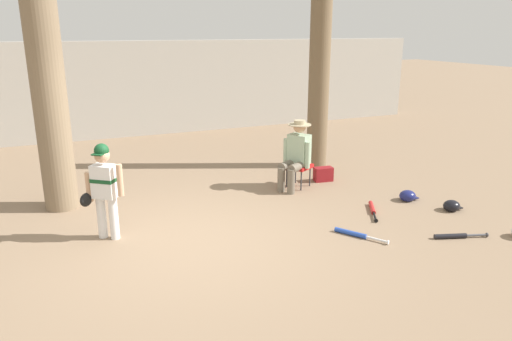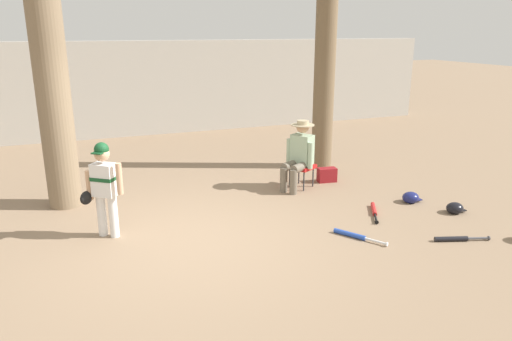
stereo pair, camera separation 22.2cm
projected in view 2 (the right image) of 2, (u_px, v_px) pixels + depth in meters
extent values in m
plane|color=#897056|center=(187.00, 242.00, 6.33)|extent=(60.00, 60.00, 0.00)
cube|color=#ADA89E|center=(120.00, 89.00, 12.31)|extent=(18.00, 0.36, 2.42)
cone|color=#7F6B51|center=(67.00, 205.00, 7.68)|extent=(0.81, 0.81, 0.30)
cylinder|color=brown|center=(325.00, 60.00, 9.25)|extent=(0.41, 0.41, 4.27)
cone|color=brown|center=(321.00, 166.00, 9.85)|extent=(0.64, 0.64, 0.25)
cylinder|color=white|center=(114.00, 217.00, 6.43)|extent=(0.12, 0.12, 0.58)
cylinder|color=white|center=(102.00, 215.00, 6.48)|extent=(0.12, 0.12, 0.58)
cube|color=white|center=(104.00, 180.00, 6.31)|extent=(0.36, 0.34, 0.44)
cube|color=#144723|center=(104.00, 178.00, 6.31)|extent=(0.37, 0.35, 0.05)
sphere|color=tan|center=(102.00, 154.00, 6.21)|extent=(0.20, 0.20, 0.20)
sphere|color=#144723|center=(101.00, 150.00, 6.20)|extent=(0.19, 0.19, 0.19)
cube|color=#144723|center=(98.00, 153.00, 6.12)|extent=(0.17, 0.16, 0.02)
cylinder|color=tan|center=(119.00, 179.00, 6.22)|extent=(0.11, 0.11, 0.42)
cylinder|color=tan|center=(89.00, 185.00, 6.35)|extent=(0.11, 0.11, 0.40)
ellipsoid|color=black|center=(86.00, 198.00, 6.35)|extent=(0.23, 0.25, 0.18)
cube|color=red|center=(302.00, 166.00, 8.44)|extent=(0.55, 0.55, 0.06)
cylinder|color=#333338|center=(304.00, 180.00, 8.29)|extent=(0.02, 0.02, 0.38)
cylinder|color=#333338|center=(289.00, 177.00, 8.47)|extent=(0.02, 0.02, 0.38)
cylinder|color=#333338|center=(313.00, 176.00, 8.52)|extent=(0.02, 0.02, 0.38)
cylinder|color=#333338|center=(299.00, 173.00, 8.70)|extent=(0.02, 0.02, 0.38)
cylinder|color=#6B6051|center=(293.00, 182.00, 8.13)|extent=(0.13, 0.13, 0.43)
cylinder|color=#6B6051|center=(284.00, 180.00, 8.25)|extent=(0.13, 0.13, 0.43)
cylinder|color=#6B6051|center=(300.00, 167.00, 8.22)|extent=(0.42, 0.33, 0.15)
cylinder|color=#6B6051|center=(291.00, 165.00, 8.34)|extent=(0.42, 0.33, 0.15)
cube|color=#99B293|center=(302.00, 149.00, 8.35)|extent=(0.39, 0.43, 0.52)
cylinder|color=#99B293|center=(310.00, 156.00, 8.18)|extent=(0.12, 0.12, 0.46)
cylinder|color=#99B293|center=(289.00, 152.00, 8.44)|extent=(0.12, 0.12, 0.46)
sphere|color=tan|center=(303.00, 127.00, 8.24)|extent=(0.22, 0.22, 0.22)
cylinder|color=tan|center=(303.00, 125.00, 8.23)|extent=(0.40, 0.40, 0.02)
cylinder|color=tan|center=(303.00, 123.00, 8.22)|extent=(0.20, 0.20, 0.09)
cube|color=maroon|center=(327.00, 175.00, 8.81)|extent=(0.36, 0.23, 0.26)
cylinder|color=black|center=(451.00, 239.00, 6.36)|extent=(0.44, 0.20, 0.07)
cylinder|color=#4C4C51|center=(478.00, 238.00, 6.38)|extent=(0.29, 0.12, 0.03)
cylinder|color=#4C4C51|center=(489.00, 238.00, 6.39)|extent=(0.03, 0.06, 0.06)
cylinder|color=red|center=(374.00, 209.00, 7.41)|extent=(0.29, 0.43, 0.07)
cylinder|color=black|center=(376.00, 218.00, 7.05)|extent=(0.18, 0.28, 0.03)
cylinder|color=black|center=(377.00, 222.00, 6.91)|extent=(0.06, 0.04, 0.06)
cylinder|color=#2347AD|center=(350.00, 234.00, 6.50)|extent=(0.30, 0.42, 0.07)
cylinder|color=silver|center=(376.00, 241.00, 6.29)|extent=(0.19, 0.27, 0.03)
cylinder|color=silver|center=(387.00, 244.00, 6.20)|extent=(0.06, 0.04, 0.06)
ellipsoid|color=navy|center=(411.00, 198.00, 7.77)|extent=(0.27, 0.25, 0.19)
cube|color=navy|center=(417.00, 199.00, 7.83)|extent=(0.11, 0.14, 0.02)
ellipsoid|color=black|center=(455.00, 208.00, 7.32)|extent=(0.26, 0.24, 0.18)
cube|color=black|center=(461.00, 210.00, 7.38)|extent=(0.11, 0.13, 0.02)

